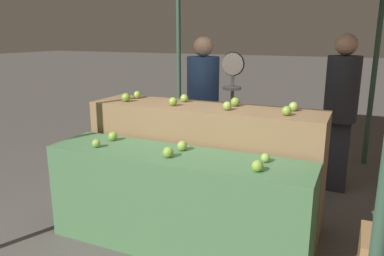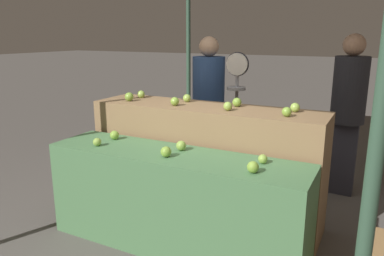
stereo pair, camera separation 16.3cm
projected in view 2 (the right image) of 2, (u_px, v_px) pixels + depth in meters
The scene contains 20 objects.
ground_plane at pixel (175, 246), 3.24m from camera, with size 60.00×60.00×0.00m, color #59544F.
display_counter_front at pixel (174, 201), 3.14m from camera, with size 2.22×0.55×0.84m, color #4C7A4C.
display_counter_back at pixel (205, 163), 3.62m from camera, with size 2.22×0.55×1.13m, color olive.
apple_front_0 at pixel (97, 142), 3.24m from camera, with size 0.07×0.07×0.07m, color #8EB247.
apple_front_1 at pixel (166, 152), 2.95m from camera, with size 0.09×0.09×0.09m, color #84AD3D.
apple_front_2 at pixel (253, 167), 2.61m from camera, with size 0.08×0.08×0.08m, color #84AD3D.
apple_front_3 at pixel (115, 135), 3.44m from camera, with size 0.08×0.08×0.08m, color #84AD3D.
apple_front_4 at pixel (181, 146), 3.11m from camera, with size 0.08×0.08×0.08m, color #8EB247.
apple_front_5 at pixel (263, 159), 2.80m from camera, with size 0.07×0.07×0.07m, color #8EB247.
apple_back_0 at pixel (129, 97), 3.73m from camera, with size 0.09×0.09×0.09m, color #7AA338.
apple_back_1 at pixel (175, 101), 3.49m from camera, with size 0.08×0.08×0.08m, color #84AD3D.
apple_back_2 at pixel (228, 106), 3.27m from camera, with size 0.08×0.08×0.08m, color #8EB247.
apple_back_3 at pixel (287, 112), 3.03m from camera, with size 0.08×0.08×0.08m, color #7AA338.
apple_back_4 at pixel (141, 94), 3.92m from camera, with size 0.08×0.08×0.08m, color #8EB247.
apple_back_5 at pixel (187, 98), 3.69m from camera, with size 0.08×0.08×0.08m, color #8EB247.
apple_back_6 at pixel (237, 102), 3.45m from camera, with size 0.08×0.08×0.08m, color #7AA338.
apple_back_7 at pixel (295, 107), 3.21m from camera, with size 0.08×0.08×0.08m, color #8EB247.
produce_scale at pixel (236, 94), 4.04m from camera, with size 0.25×0.20×1.60m.
person_vendor_at_scale at pixel (208, 100), 4.48m from camera, with size 0.42×0.42×1.76m.
person_customer_left at pixel (348, 104), 4.09m from camera, with size 0.37×0.37×1.79m.
Camera 2 is at (1.46, -2.50, 1.78)m, focal length 35.00 mm.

